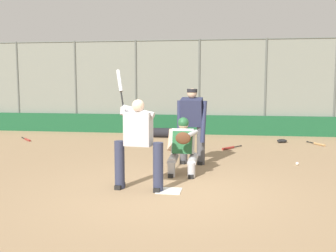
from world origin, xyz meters
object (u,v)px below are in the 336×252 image
at_px(catcher_behind_plate, 183,146).
at_px(fielding_glove_on_dirt, 282,141).
at_px(spare_bat_near_backstop, 27,139).
at_px(batter_at_plate, 138,141).
at_px(equipment_bag_dugout_side, 166,133).
at_px(umpire_home, 192,124).
at_px(spare_bat_by_padding, 318,144).
at_px(spare_bat_third_base_side, 230,148).
at_px(baseball_loose, 297,164).

bearing_deg(catcher_behind_plate, fielding_glove_on_dirt, -116.93).
relative_size(catcher_behind_plate, spare_bat_near_backstop, 1.76).
height_order(batter_at_plate, fielding_glove_on_dirt, batter_at_plate).
xyz_separation_m(batter_at_plate, equipment_bag_dugout_side, (0.51, -6.58, -0.72)).
height_order(umpire_home, spare_bat_by_padding, umpire_home).
distance_m(spare_bat_near_backstop, spare_bat_third_base_side, 6.64).
relative_size(spare_bat_by_padding, baseball_loose, 10.03).
bearing_deg(catcher_behind_plate, batter_at_plate, 62.49).
relative_size(spare_bat_by_padding, spare_bat_third_base_side, 1.05).
bearing_deg(fielding_glove_on_dirt, umpire_home, 55.09).
height_order(spare_bat_near_backstop, equipment_bag_dugout_side, equipment_bag_dugout_side).
bearing_deg(spare_bat_by_padding, umpire_home, -75.18).
relative_size(catcher_behind_plate, fielding_glove_on_dirt, 3.79).
bearing_deg(umpire_home, spare_bat_by_padding, -131.56).
bearing_deg(spare_bat_near_backstop, batter_at_plate, -0.48).
height_order(catcher_behind_plate, spare_bat_near_backstop, catcher_behind_plate).
bearing_deg(umpire_home, batter_at_plate, 77.35).
height_order(fielding_glove_on_dirt, equipment_bag_dugout_side, equipment_bag_dugout_side).
relative_size(batter_at_plate, spare_bat_third_base_side, 3.05).
xyz_separation_m(spare_bat_by_padding, equipment_bag_dugout_side, (4.86, -0.93, 0.13)).
height_order(spare_bat_by_padding, spare_bat_third_base_side, same).
relative_size(spare_bat_by_padding, fielding_glove_on_dirt, 2.34).
xyz_separation_m(spare_bat_near_backstop, spare_bat_third_base_side, (-6.61, 0.67, 0.00)).
relative_size(catcher_behind_plate, spare_bat_by_padding, 1.62).
bearing_deg(batter_at_plate, fielding_glove_on_dirt, -112.80).
height_order(spare_bat_by_padding, equipment_bag_dugout_side, equipment_bag_dugout_side).
distance_m(batter_at_plate, spare_bat_by_padding, 7.18).
xyz_separation_m(batter_at_plate, spare_bat_near_backstop, (4.94, -5.23, -0.85)).
xyz_separation_m(umpire_home, baseball_loose, (-2.44, -0.24, -0.92)).
xyz_separation_m(catcher_behind_plate, fielding_glove_on_dirt, (-2.64, -4.79, -0.57)).
bearing_deg(fielding_glove_on_dirt, catcher_behind_plate, 61.11).
distance_m(umpire_home, spare_bat_near_backstop, 6.47).
height_order(spare_bat_near_backstop, fielding_glove_on_dirt, fielding_glove_on_dirt).
bearing_deg(fielding_glove_on_dirt, baseball_loose, 88.19).
xyz_separation_m(catcher_behind_plate, spare_bat_near_backstop, (5.61, -4.04, -0.59)).
bearing_deg(umpire_home, catcher_behind_plate, 90.90).
xyz_separation_m(spare_bat_third_base_side, equipment_bag_dugout_side, (2.18, -2.03, 0.13)).
distance_m(batter_at_plate, catcher_behind_plate, 1.39).
bearing_deg(equipment_bag_dugout_side, spare_bat_third_base_side, 137.06).
height_order(catcher_behind_plate, equipment_bag_dugout_side, catcher_behind_plate).
bearing_deg(umpire_home, fielding_glove_on_dirt, -119.38).
bearing_deg(baseball_loose, catcher_behind_plate, 28.54).
distance_m(spare_bat_by_padding, spare_bat_third_base_side, 2.90).
bearing_deg(catcher_behind_plate, equipment_bag_dugout_side, -75.68).
distance_m(umpire_home, baseball_loose, 2.62).
height_order(umpire_home, spare_bat_third_base_side, umpire_home).
bearing_deg(batter_at_plate, equipment_bag_dugout_side, -79.35).
bearing_deg(batter_at_plate, umpire_home, -101.98).
relative_size(spare_bat_third_base_side, baseball_loose, 9.57).
xyz_separation_m(catcher_behind_plate, baseball_loose, (-2.53, -1.38, -0.59)).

